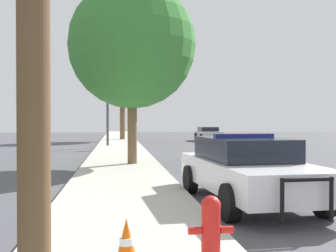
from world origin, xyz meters
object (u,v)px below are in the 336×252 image
(fire_hydrant, at_px, (211,227))
(traffic_light, at_px, (129,96))
(police_car, at_px, (247,168))
(car_background_oncoming, at_px, (208,133))
(tree_sidewalk_far, at_px, (122,79))
(tree_sidewalk_near, at_px, (132,45))
(traffic_cone, at_px, (126,244))

(fire_hydrant, distance_m, traffic_light, 23.56)
(police_car, bearing_deg, traffic_light, -87.64)
(fire_hydrant, bearing_deg, traffic_light, 90.77)
(car_background_oncoming, relative_size, tree_sidewalk_far, 0.54)
(traffic_light, relative_size, tree_sidewalk_far, 0.61)
(police_car, height_order, tree_sidewalk_near, tree_sidewalk_near)
(fire_hydrant, relative_size, tree_sidewalk_near, 0.11)
(car_background_oncoming, height_order, tree_sidewalk_near, tree_sidewalk_near)
(traffic_cone, bearing_deg, fire_hydrant, 4.96)
(traffic_cone, bearing_deg, police_car, 56.83)
(tree_sidewalk_far, distance_m, traffic_cone, 32.84)
(traffic_light, height_order, tree_sidewalk_near, tree_sidewalk_near)
(car_background_oncoming, bearing_deg, fire_hydrant, 78.41)
(fire_hydrant, relative_size, tree_sidewalk_far, 0.11)
(fire_hydrant, bearing_deg, car_background_oncoming, 77.62)
(traffic_cone, bearing_deg, car_background_oncoming, 75.91)
(police_car, height_order, traffic_cone, police_car)
(fire_hydrant, xyz_separation_m, traffic_light, (-0.31, 23.38, 2.87))
(traffic_light, relative_size, car_background_oncoming, 1.12)
(tree_sidewalk_far, bearing_deg, traffic_light, -88.12)
(traffic_light, distance_m, tree_sidewalk_near, 11.85)
(fire_hydrant, bearing_deg, police_car, 67.03)
(police_car, relative_size, traffic_light, 1.09)
(traffic_light, xyz_separation_m, traffic_cone, (-0.69, -23.47, -3.00))
(car_background_oncoming, xyz_separation_m, tree_sidewalk_near, (-7.30, -19.34, 4.08))
(tree_sidewalk_far, relative_size, traffic_cone, 12.99)
(fire_hydrant, height_order, car_background_oncoming, car_background_oncoming)
(police_car, relative_size, tree_sidewalk_far, 0.66)
(police_car, height_order, fire_hydrant, police_car)
(tree_sidewalk_far, height_order, traffic_cone, tree_sidewalk_far)
(police_car, height_order, car_background_oncoming, police_car)
(fire_hydrant, bearing_deg, traffic_cone, -175.04)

